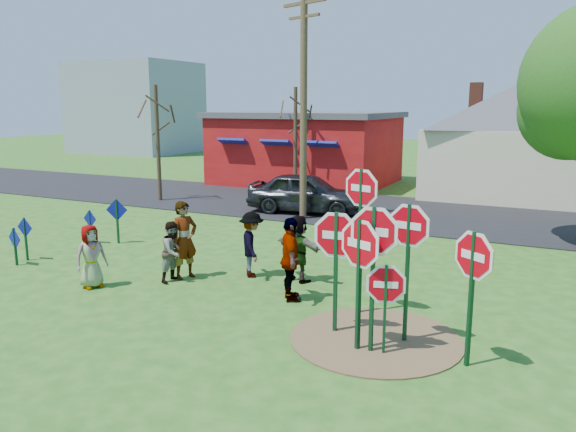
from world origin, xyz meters
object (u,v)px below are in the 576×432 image
stop_sign_d (409,238)px  person_b (185,240)px  stop_sign_a (360,255)px  person_a (91,256)px  stop_sign_c (374,246)px  utility_pole (304,101)px  suv (306,193)px  stop_sign_b (361,204)px

stop_sign_d → person_b: 6.21m
stop_sign_a → person_a: stop_sign_a is taller
stop_sign_c → utility_pole: bearing=122.3°
stop_sign_c → person_b: (-5.54, 2.10, -0.95)m
stop_sign_a → person_a: bearing=-160.9°
person_a → stop_sign_c: bearing=-71.1°
suv → person_a: bearing=169.0°
stop_sign_b → person_a: size_ratio=2.08×
stop_sign_c → person_a: 7.21m
stop_sign_c → stop_sign_d: (0.43, 0.70, 0.04)m
stop_sign_b → stop_sign_c: size_ratio=1.15×
person_a → suv: size_ratio=0.33×
stop_sign_a → stop_sign_c: bearing=29.9°
stop_sign_a → person_b: bearing=-178.3°
stop_sign_a → person_b: stop_sign_a is taller
suv → stop_sign_d: bearing=-154.4°
stop_sign_b → person_b: (-4.73, 0.42, -1.35)m
person_a → person_b: 2.24m
stop_sign_d → person_b: bearing=176.9°
utility_pole → stop_sign_c: bearing=-59.5°
stop_sign_b → utility_pole: utility_pole is taller
suv → person_b: bearing=178.0°
stop_sign_c → stop_sign_d: stop_sign_c is taller
stop_sign_b → utility_pole: size_ratio=0.38×
stop_sign_a → stop_sign_c: 0.30m
stop_sign_a → suv: (-6.11, 11.29, -0.91)m
stop_sign_a → stop_sign_b: size_ratio=0.80×
stop_sign_b → stop_sign_c: bearing=-48.4°
utility_pole → suv: bearing=108.7°
person_a → suv: 10.78m
stop_sign_a → stop_sign_b: bearing=132.1°
stop_sign_d → person_b: stop_sign_d is taller
stop_sign_a → person_a: (-6.86, 0.53, -0.98)m
suv → utility_pole: (0.38, -1.13, 3.59)m
stop_sign_a → stop_sign_d: (0.66, 0.72, 0.22)m
stop_sign_c → stop_sign_d: bearing=60.3°
stop_sign_c → suv: stop_sign_c is taller
stop_sign_c → person_b: size_ratio=1.41×
stop_sign_c → suv: 12.97m
stop_sign_c → stop_sign_d: size_ratio=1.02×
person_a → stop_sign_d: bearing=-65.6°
person_b → suv: person_b is taller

